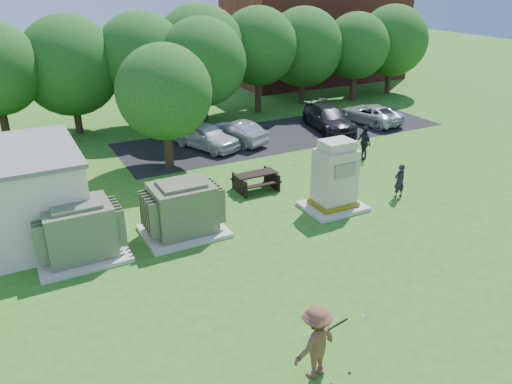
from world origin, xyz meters
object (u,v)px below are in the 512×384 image
batter (316,342)px  car_dark (329,118)px  transformer_right (183,210)px  person_walking_right (364,142)px  generator_cabinet (335,180)px  car_silver_a (236,132)px  car_white (206,136)px  person_by_generator (399,181)px  transformer_left (79,232)px  car_silver_b (370,114)px  picnic_table (256,179)px

batter → car_dark: (12.34, 16.85, -0.26)m
transformer_right → person_walking_right: bearing=16.7°
batter → car_dark: 20.89m
generator_cabinet → car_silver_a: size_ratio=0.75×
batter → car_white: batter is taller
person_by_generator → transformer_left: bearing=-5.3°
person_walking_right → car_silver_a: size_ratio=0.45×
car_silver_a → person_by_generator: bearing=86.0°
transformer_right → car_white: (4.53, 8.80, -0.25)m
generator_cabinet → car_silver_b: (9.60, 9.35, -0.67)m
picnic_table → car_white: bearing=87.8°
transformer_left → batter: size_ratio=1.53×
generator_cabinet → car_silver_b: size_ratio=0.66×
car_silver_b → transformer_right: bearing=19.8°
transformer_left → transformer_right: same height
transformer_right → batter: (0.29, -8.32, 0.01)m
car_white → car_silver_b: car_white is taller
generator_cabinet → car_silver_b: 13.42m
transformer_right → picnic_table: 4.89m
transformer_left → car_silver_a: bearing=41.1°
transformer_left → person_walking_right: 15.25m
batter → car_white: 17.64m
car_silver_a → car_silver_b: 9.44m
generator_cabinet → person_by_generator: bearing=-7.2°
batter → car_silver_a: 18.19m
car_silver_a → car_silver_b: (9.44, -0.33, -0.03)m
person_by_generator → car_dark: bearing=-108.1°
person_walking_right → car_white: 8.60m
transformer_right → person_walking_right: (11.18, 3.35, -0.08)m
transformer_left → picnic_table: 8.32m
transformer_right → car_silver_b: transformer_right is taller
car_dark → person_walking_right: bearing=-94.6°
car_dark → car_silver_a: bearing=-171.6°
transformer_right → car_silver_a: size_ratio=0.77×
generator_cabinet → car_white: size_ratio=0.70×
transformer_left → car_white: bearing=46.9°
person_by_generator → generator_cabinet: bearing=-7.0°
picnic_table → car_dark: (8.35, 6.21, 0.21)m
transformer_right → car_dark: size_ratio=0.61×
generator_cabinet → car_silver_a: (0.16, 9.68, -0.65)m
car_white → car_silver_a: (1.86, 0.01, -0.07)m
generator_cabinet → car_white: generator_cabinet is taller
person_by_generator → person_walking_right: 4.95m
person_by_generator → person_walking_right: size_ratio=0.86×
picnic_table → generator_cabinet: bearing=-58.5°
transformer_left → generator_cabinet: size_ratio=1.02×
car_silver_a → car_dark: bearing=156.8°
transformer_left → car_silver_b: size_ratio=0.68×
car_white → car_dark: (8.10, -0.27, 0.00)m
transformer_right → person_by_generator: transformer_right is taller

